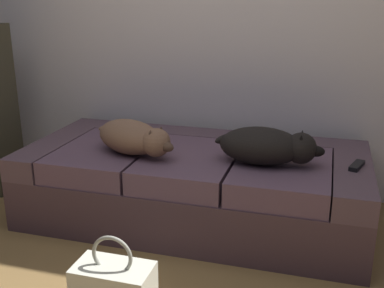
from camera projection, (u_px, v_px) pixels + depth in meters
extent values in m
cube|color=#47333C|center=(194.00, 194.00, 2.81)|extent=(1.94, 0.92, 0.30)
cube|color=#57424D|center=(61.00, 147.00, 2.98)|extent=(0.20, 0.92, 0.13)
cube|color=#57424D|center=(352.00, 176.00, 2.51)|extent=(0.20, 0.92, 0.13)
cube|color=#57424D|center=(210.00, 142.00, 3.07)|extent=(1.54, 0.20, 0.13)
cube|color=#5F4558|center=(106.00, 157.00, 2.79)|extent=(0.50, 0.70, 0.13)
cube|color=#5F4558|center=(190.00, 166.00, 2.65)|extent=(0.50, 0.70, 0.13)
cube|color=#5F4558|center=(282.00, 176.00, 2.52)|extent=(0.50, 0.70, 0.13)
ellipsoid|color=#815D46|center=(130.00, 137.00, 2.64)|extent=(0.47, 0.37, 0.19)
sphere|color=#815D46|center=(156.00, 143.00, 2.53)|extent=(0.16, 0.16, 0.16)
ellipsoid|color=#4D382A|center=(166.00, 147.00, 2.49)|extent=(0.11, 0.09, 0.05)
cone|color=#4D382A|center=(161.00, 130.00, 2.54)|extent=(0.04, 0.04, 0.05)
cone|color=#4D382A|center=(150.00, 134.00, 2.48)|extent=(0.04, 0.04, 0.05)
ellipsoid|color=#815D46|center=(112.00, 128.00, 2.78)|extent=(0.16, 0.14, 0.05)
ellipsoid|color=black|center=(261.00, 146.00, 2.48)|extent=(0.43, 0.25, 0.20)
sphere|color=black|center=(301.00, 148.00, 2.42)|extent=(0.16, 0.16, 0.16)
ellipsoid|color=black|center=(315.00, 151.00, 2.41)|extent=(0.09, 0.06, 0.06)
cone|color=black|center=(302.00, 134.00, 2.45)|extent=(0.04, 0.04, 0.05)
cone|color=black|center=(301.00, 139.00, 2.37)|extent=(0.04, 0.04, 0.05)
ellipsoid|color=black|center=(226.00, 138.00, 2.57)|extent=(0.12, 0.17, 0.05)
cube|color=black|center=(357.00, 166.00, 2.45)|extent=(0.09, 0.16, 0.02)
torus|color=#9E9E8F|center=(112.00, 256.00, 1.90)|extent=(0.18, 0.02, 0.18)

